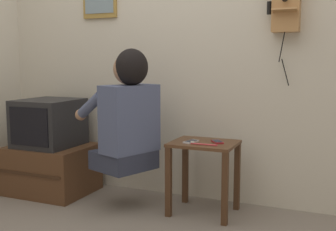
{
  "coord_description": "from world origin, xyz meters",
  "views": [
    {
      "loc": [
        1.26,
        -1.94,
        1.11
      ],
      "look_at": [
        0.06,
        0.83,
        0.71
      ],
      "focal_mm": 45.0,
      "sensor_mm": 36.0,
      "label": 1
    }
  ],
  "objects_px": {
    "cell_phone_spare": "(217,142)",
    "cell_phone_held": "(191,141)",
    "television": "(49,123)",
    "toothbrush": "(202,144)",
    "person": "(127,113)",
    "wall_phone_antique": "(286,3)"
  },
  "relations": [
    {
      "from": "wall_phone_antique",
      "to": "cell_phone_held",
      "type": "xyz_separation_m",
      "value": [
        -0.58,
        -0.31,
        -0.97
      ]
    },
    {
      "from": "cell_phone_spare",
      "to": "cell_phone_held",
      "type": "bearing_deg",
      "value": 167.13
    },
    {
      "from": "television",
      "to": "cell_phone_spare",
      "type": "xyz_separation_m",
      "value": [
        1.44,
        0.06,
        -0.06
      ]
    },
    {
      "from": "television",
      "to": "cell_phone_held",
      "type": "distance_m",
      "value": 1.27
    },
    {
      "from": "cell_phone_held",
      "to": "toothbrush",
      "type": "xyz_separation_m",
      "value": [
        0.1,
        -0.06,
        0.0
      ]
    },
    {
      "from": "television",
      "to": "cell_phone_held",
      "type": "height_order",
      "value": "television"
    },
    {
      "from": "television",
      "to": "toothbrush",
      "type": "bearing_deg",
      "value": -2.87
    },
    {
      "from": "television",
      "to": "person",
      "type": "bearing_deg",
      "value": -7.56
    },
    {
      "from": "television",
      "to": "wall_phone_antique",
      "type": "height_order",
      "value": "wall_phone_antique"
    },
    {
      "from": "cell_phone_spare",
      "to": "toothbrush",
      "type": "relative_size",
      "value": 0.71
    },
    {
      "from": "cell_phone_held",
      "to": "cell_phone_spare",
      "type": "xyz_separation_m",
      "value": [
        0.17,
        0.07,
        0.0
      ]
    },
    {
      "from": "wall_phone_antique",
      "to": "toothbrush",
      "type": "xyz_separation_m",
      "value": [
        -0.48,
        -0.37,
        -0.97
      ]
    },
    {
      "from": "wall_phone_antique",
      "to": "television",
      "type": "bearing_deg",
      "value": -170.8
    },
    {
      "from": "person",
      "to": "toothbrush",
      "type": "bearing_deg",
      "value": -64.9
    },
    {
      "from": "television",
      "to": "toothbrush",
      "type": "distance_m",
      "value": 1.37
    },
    {
      "from": "person",
      "to": "toothbrush",
      "type": "xyz_separation_m",
      "value": [
        0.56,
        0.04,
        -0.19
      ]
    },
    {
      "from": "person",
      "to": "television",
      "type": "height_order",
      "value": "person"
    },
    {
      "from": "person",
      "to": "wall_phone_antique",
      "type": "relative_size",
      "value": 1.1
    },
    {
      "from": "toothbrush",
      "to": "wall_phone_antique",
      "type": "bearing_deg",
      "value": -54.1
    },
    {
      "from": "person",
      "to": "wall_phone_antique",
      "type": "height_order",
      "value": "wall_phone_antique"
    },
    {
      "from": "cell_phone_spare",
      "to": "television",
      "type": "bearing_deg",
      "value": 148.28
    },
    {
      "from": "person",
      "to": "cell_phone_spare",
      "type": "height_order",
      "value": "person"
    }
  ]
}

